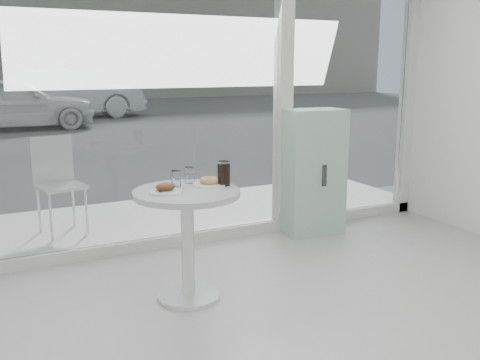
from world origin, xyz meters
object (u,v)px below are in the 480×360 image
water_tumbler_a (176,179)px  plate_donut (210,182)px  plate_fritter (166,189)px  water_tumbler_b (190,176)px  car_white (13,103)px  cola_glass (224,174)px  car_silver (68,94)px  mint_cabinet (313,172)px  patio_chair (58,179)px  main_table (187,222)px

water_tumbler_a → plate_donut: bearing=-16.1°
plate_fritter → water_tumbler_b: bearing=40.1°
water_tumbler_b → car_white: bearing=92.3°
water_tumbler_b → plate_fritter: bearing=-139.9°
plate_fritter → cola_glass: 0.44m
plate_fritter → water_tumbler_a: 0.19m
car_silver → water_tumbler_a: bearing=172.6°
mint_cabinet → car_silver: bearing=97.0°
car_silver → cola_glass: bearing=173.9°
car_white → plate_fritter: 11.24m
plate_fritter → cola_glass: bearing=3.9°
mint_cabinet → plate_donut: size_ratio=5.03×
car_white → patio_chair: bearing=179.0°
car_white → cola_glass: car_white is taller
main_table → cola_glass: size_ratio=4.51×
main_table → mint_cabinet: 1.83m
plate_fritter → plate_donut: 0.35m
water_tumbler_a → cola_glass: size_ratio=0.65×
mint_cabinet → car_silver: car_silver is taller
mint_cabinet → cola_glass: 1.60m
car_white → car_silver: bearing=-34.3°
car_white → car_silver: 3.00m
plate_donut → water_tumbler_a: size_ratio=2.13×
plate_donut → water_tumbler_a: 0.23m
patio_chair → cola_glass: patio_chair is taller
mint_cabinet → plate_fritter: mint_cabinet is taller
main_table → water_tumbler_a: (-0.02, 0.14, 0.27)m
main_table → water_tumbler_a: water_tumbler_a is taller
main_table → car_silver: 13.76m
mint_cabinet → patio_chair: bearing=162.7°
car_white → water_tumbler_a: (0.32, -11.09, 0.15)m
main_table → car_white: bearing=91.7°
patio_chair → water_tumbler_a: size_ratio=8.06×
main_table → patio_chair: size_ratio=0.86×
car_white → water_tumbler_a: 11.10m
plate_fritter → cola_glass: (0.43, 0.03, 0.06)m
main_table → plate_donut: plate_donut is taller
main_table → cola_glass: cola_glass is taller
patio_chair → plate_fritter: patio_chair is taller
plate_donut → water_tumbler_b: water_tumbler_b is taller
cola_glass → plate_donut: bearing=148.6°
main_table → car_silver: car_silver is taller
main_table → plate_donut: bearing=20.5°
car_white → cola_glass: 11.23m
water_tumbler_b → water_tumbler_a: bearing=-154.1°
patio_chair → water_tumbler_b: bearing=-78.2°
patio_chair → water_tumbler_a: 1.79m
plate_fritter → plate_donut: plate_fritter is taller
patio_chair → plate_fritter: 1.90m
plate_fritter → cola_glass: size_ratio=1.28×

